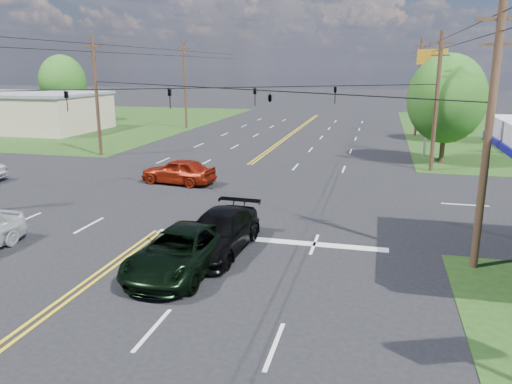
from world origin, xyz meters
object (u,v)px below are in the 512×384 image
(retail_nw, at_px, (27,113))
(tree_right_a, at_px, (447,99))
(pole_nw, at_px, (97,95))
(pole_se, at_px, (488,134))
(pole_right_far, at_px, (419,86))
(tree_right_b, at_px, (459,98))
(tree_far_l, at_px, (62,82))
(pole_left_far, at_px, (185,84))
(pickup_dkgreen, at_px, (181,251))
(suv_black, at_px, (219,233))
(pole_ne, at_px, (437,100))

(retail_nw, bearing_deg, tree_right_a, -12.80)
(retail_nw, distance_m, pole_nw, 21.60)
(pole_se, relative_size, pole_right_far, 0.95)
(tree_right_b, relative_size, tree_far_l, 0.81)
(pole_left_far, bearing_deg, pickup_dkgreen, -68.54)
(pole_nw, relative_size, pickup_dkgreen, 1.70)
(suv_black, bearing_deg, pickup_dkgreen, -104.44)
(tree_far_l, bearing_deg, pole_right_far, -5.08)
(tree_right_b, relative_size, suv_black, 1.29)
(retail_nw, xyz_separation_m, pole_ne, (43.00, -13.00, 2.92))
(pole_se, distance_m, pole_right_far, 37.00)
(pole_left_far, bearing_deg, pole_ne, -36.16)
(pole_se, distance_m, pole_ne, 18.00)
(pole_ne, height_order, pole_right_far, pole_right_far)
(pole_se, relative_size, tree_right_a, 1.16)
(pickup_dkgreen, bearing_deg, retail_nw, 137.04)
(pole_left_far, height_order, tree_right_b, pole_left_far)
(pole_right_far, height_order, tree_far_l, pole_right_far)
(pole_right_far, distance_m, suv_black, 39.15)
(pickup_dkgreen, bearing_deg, pole_nw, 129.96)
(pole_left_far, xyz_separation_m, suv_black, (16.40, -37.71, -4.37))
(pole_right_far, relative_size, tree_right_a, 1.22)
(pole_se, bearing_deg, pole_right_far, 90.00)
(tree_right_a, distance_m, suv_black, 24.49)
(tree_far_l, bearing_deg, pole_ne, -27.07)
(pole_se, relative_size, pole_nw, 1.00)
(pole_ne, height_order, pickup_dkgreen, pole_ne)
(pole_left_far, distance_m, tree_right_a, 31.39)
(tree_far_l, bearing_deg, retail_nw, -78.69)
(pole_se, relative_size, tree_right_b, 1.34)
(tree_right_a, xyz_separation_m, tree_right_b, (2.50, 12.00, -0.65))
(retail_nw, height_order, pole_nw, pole_nw)
(tree_right_a, bearing_deg, pickup_dkgreen, -115.26)
(pickup_dkgreen, bearing_deg, pole_right_far, 78.65)
(retail_nw, distance_m, pole_right_far, 43.53)
(pole_right_far, bearing_deg, pole_left_far, 180.00)
(pole_se, xyz_separation_m, tree_right_b, (3.50, 33.00, -0.70))
(pole_ne, relative_size, suv_black, 1.73)
(pole_ne, relative_size, pickup_dkgreen, 1.70)
(tree_right_a, height_order, tree_right_b, tree_right_a)
(retail_nw, xyz_separation_m, pole_right_far, (43.00, 6.00, 3.17))
(pole_se, xyz_separation_m, pole_nw, (-26.00, 18.00, 0.00))
(retail_nw, height_order, pole_ne, pole_ne)
(pole_nw, bearing_deg, tree_right_a, 6.34)
(pole_right_far, bearing_deg, retail_nw, -172.06)
(pole_nw, xyz_separation_m, tree_right_a, (27.00, 3.00, -0.05))
(pole_ne, xyz_separation_m, suv_black, (-9.60, -18.71, -4.12))
(pole_right_far, height_order, suv_black, pole_right_far)
(pole_left_far, height_order, pickup_dkgreen, pole_left_far)
(pole_se, xyz_separation_m, pole_left_far, (-26.00, 37.00, 0.25))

